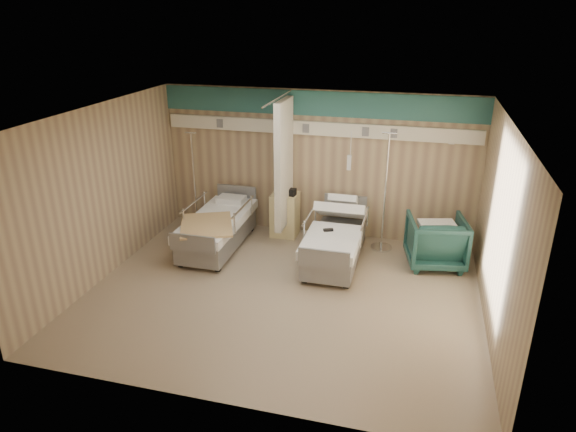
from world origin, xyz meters
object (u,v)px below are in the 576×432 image
at_px(bed_right, 335,245).
at_px(bed_left, 218,232).
at_px(iv_stand_left, 196,210).
at_px(bedside_cabinet, 285,214).
at_px(iv_stand_right, 383,226).
at_px(visitor_armchair, 436,241).

distance_m(bed_right, bed_left, 2.20).
bearing_deg(iv_stand_left, bedside_cabinet, 5.76).
bearing_deg(bed_left, bed_right, 0.00).
relative_size(bedside_cabinet, iv_stand_right, 0.39).
xyz_separation_m(bed_right, iv_stand_right, (0.75, 0.75, 0.13)).
bearing_deg(iv_stand_left, bed_right, -13.74).
xyz_separation_m(bedside_cabinet, iv_stand_left, (-1.79, -0.18, -0.02)).
bearing_deg(bedside_cabinet, bed_right, -38.05).
height_order(bed_left, iv_stand_left, iv_stand_left).
relative_size(visitor_armchair, iv_stand_right, 0.44).
height_order(visitor_armchair, iv_stand_left, iv_stand_left).
bearing_deg(bedside_cabinet, iv_stand_right, -4.39).
xyz_separation_m(iv_stand_right, iv_stand_left, (-3.69, -0.04, -0.04)).
relative_size(iv_stand_right, iv_stand_left, 1.10).
bearing_deg(bed_right, bedside_cabinet, 141.95).
bearing_deg(bedside_cabinet, bed_left, -139.40).
xyz_separation_m(visitor_armchair, iv_stand_left, (-4.63, 0.38, -0.03)).
relative_size(bed_right, bed_left, 1.00).
bearing_deg(bed_left, iv_stand_left, 135.90).
relative_size(bed_left, iv_stand_left, 1.09).
distance_m(bed_right, bedside_cabinet, 1.46).
xyz_separation_m(bed_right, visitor_armchair, (1.69, 0.34, 0.12)).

